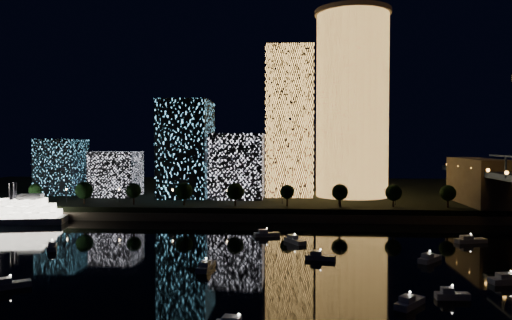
{
  "coord_description": "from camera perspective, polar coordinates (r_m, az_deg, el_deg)",
  "views": [
    {
      "loc": [
        -7.98,
        -102.4,
        29.31
      ],
      "look_at": [
        -19.53,
        55.0,
        23.8
      ],
      "focal_mm": 35.0,
      "sensor_mm": 36.0,
      "label": 1
    }
  ],
  "objects": [
    {
      "name": "street_lamps",
      "position": [
        199.15,
        -3.34,
        -3.85
      ],
      "size": [
        132.7,
        0.7,
        5.65
      ],
      "color": "black",
      "rests_on": "far_bank"
    },
    {
      "name": "motorboats",
      "position": [
        122.35,
        6.61,
        -11.48
      ],
      "size": [
        125.09,
        82.65,
        2.78
      ],
      "color": "silver",
      "rests_on": "ground"
    },
    {
      "name": "far_bank",
      "position": [
        263.89,
        5.92,
        -3.84
      ],
      "size": [
        420.0,
        160.0,
        5.0
      ],
      "primitive_type": "cube",
      "color": "black",
      "rests_on": "ground"
    },
    {
      "name": "midrise_blocks",
      "position": [
        229.22,
        -10.36,
        0.1
      ],
      "size": [
        105.91,
        31.96,
        43.12
      ],
      "color": "white",
      "rests_on": "far_bank"
    },
    {
      "name": "tower_rectangular",
      "position": [
        229.35,
        3.87,
        4.38
      ],
      "size": [
        21.27,
        21.27,
        67.68
      ],
      "primitive_type": "cube",
      "color": "#FFB251",
      "rests_on": "far_bank"
    },
    {
      "name": "tower_cylindrical",
      "position": [
        229.78,
        10.93,
        6.33
      ],
      "size": [
        34.0,
        34.0,
        83.38
      ],
      "color": "#FFB251",
      "rests_on": "far_bank"
    },
    {
      "name": "esplanade_trees",
      "position": [
        192.59,
        -2.39,
        -3.62
      ],
      "size": [
        165.58,
        6.84,
        8.92
      ],
      "color": "black",
      "rests_on": "far_bank"
    },
    {
      "name": "ground",
      "position": [
        106.81,
        8.57,
        -13.95
      ],
      "size": [
        520.0,
        520.0,
        0.0
      ],
      "primitive_type": "plane",
      "color": "black",
      "rests_on": "ground"
    },
    {
      "name": "seawall",
      "position": [
        186.66,
        6.65,
        -6.58
      ],
      "size": [
        420.0,
        6.0,
        3.0
      ],
      "primitive_type": "cube",
      "color": "#6B5E4C",
      "rests_on": "ground"
    }
  ]
}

